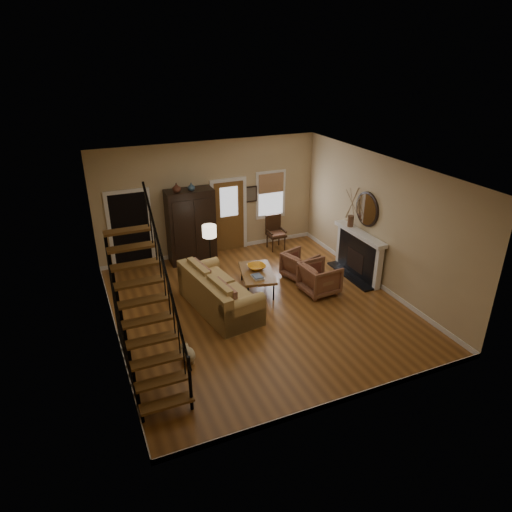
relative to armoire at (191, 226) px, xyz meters
name	(u,v)px	position (x,y,z in m)	size (l,w,h in m)	color
room	(216,226)	(0.29, -1.39, 0.46)	(7.00, 7.33, 3.30)	brown
staircase	(144,297)	(-2.08, -4.45, 0.55)	(0.94, 2.80, 3.20)	brown
fireplace	(360,250)	(3.83, -2.65, -0.31)	(0.33, 1.95, 2.30)	black
armoire	(191,226)	(0.00, 0.00, 0.00)	(1.30, 0.60, 2.10)	black
vase_a	(176,188)	(-0.35, -0.10, 1.17)	(0.24, 0.24, 0.25)	#4C2619
vase_b	(191,187)	(0.05, -0.10, 1.16)	(0.20, 0.20, 0.21)	#334C60
sofa	(219,291)	(-0.16, -2.82, -0.60)	(1.03, 2.40, 0.89)	tan
coffee_table	(257,281)	(1.00, -2.35, -0.80)	(0.77, 1.33, 0.51)	brown
bowl	(257,267)	(1.05, -2.20, -0.49)	(0.45, 0.45, 0.11)	orange
books	(257,277)	(0.88, -2.65, -0.51)	(0.24, 0.33, 0.06)	beige
armchair_left	(320,278)	(2.38, -3.08, -0.66)	(0.83, 0.86, 0.78)	brown
armchair_right	(300,265)	(2.32, -2.15, -0.69)	(0.76, 0.78, 0.71)	brown
floor_lamp	(210,254)	(0.09, -1.44, -0.27)	(0.36, 0.36, 1.56)	black
side_chair	(276,233)	(2.55, -0.20, -0.54)	(0.54, 0.54, 1.02)	#382111
dog	(188,355)	(-1.38, -4.49, -0.89)	(0.26, 0.44, 0.32)	beige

